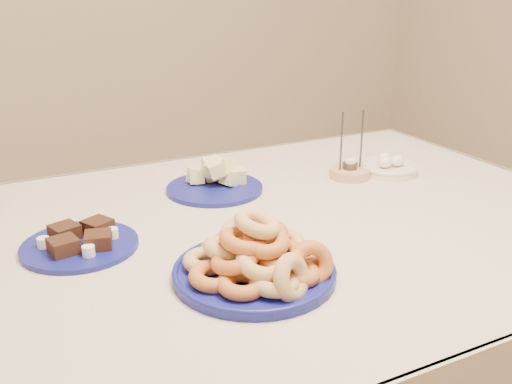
% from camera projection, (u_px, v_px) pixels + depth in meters
% --- Properties ---
extents(dining_table, '(1.71, 1.11, 0.75)m').
position_uv_depth(dining_table, '(246.00, 270.00, 1.29)').
color(dining_table, brown).
rests_on(dining_table, ground).
extents(donut_platter, '(0.38, 0.38, 0.14)m').
position_uv_depth(donut_platter, '(257.00, 260.00, 1.03)').
color(donut_platter, navy).
rests_on(donut_platter, dining_table).
extents(melon_plate, '(0.33, 0.33, 0.08)m').
position_uv_depth(melon_plate, '(215.00, 180.00, 1.47)').
color(melon_plate, navy).
rests_on(melon_plate, dining_table).
extents(brownie_plate, '(0.25, 0.25, 0.04)m').
position_uv_depth(brownie_plate, '(80.00, 242.00, 1.15)').
color(brownie_plate, navy).
rests_on(brownie_plate, dining_table).
extents(candle_holder, '(0.12, 0.12, 0.19)m').
position_uv_depth(candle_holder, '(350.00, 171.00, 1.56)').
color(candle_holder, tan).
rests_on(candle_holder, dining_table).
extents(egg_bowl, '(0.18, 0.18, 0.05)m').
position_uv_depth(egg_bowl, '(388.00, 167.00, 1.60)').
color(egg_bowl, beige).
rests_on(egg_bowl, dining_table).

